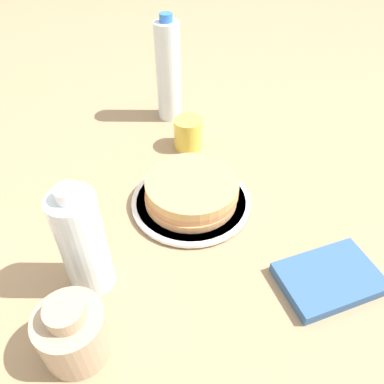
{
  "coord_description": "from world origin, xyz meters",
  "views": [
    {
      "loc": [
        0.45,
        0.31,
        0.52
      ],
      "look_at": [
        0.02,
        0.0,
        0.03
      ],
      "focal_mm": 35.0,
      "sensor_mm": 36.0,
      "label": 1
    }
  ],
  "objects_px": {
    "pancake_stack": "(193,191)",
    "water_bottle_mid": "(83,243)",
    "plate": "(192,202)",
    "juice_glass": "(188,133)",
    "cream_jug": "(73,332)",
    "water_bottle_far": "(168,72)"
  },
  "relations": [
    {
      "from": "pancake_stack",
      "to": "cream_jug",
      "type": "height_order",
      "value": "cream_jug"
    },
    {
      "from": "juice_glass",
      "to": "cream_jug",
      "type": "xyz_separation_m",
      "value": [
        0.48,
        0.17,
        0.01
      ]
    },
    {
      "from": "juice_glass",
      "to": "water_bottle_far",
      "type": "distance_m",
      "value": 0.17
    },
    {
      "from": "plate",
      "to": "water_bottle_mid",
      "type": "bearing_deg",
      "value": -5.81
    },
    {
      "from": "juice_glass",
      "to": "water_bottle_mid",
      "type": "xyz_separation_m",
      "value": [
        0.39,
        0.1,
        0.06
      ]
    },
    {
      "from": "pancake_stack",
      "to": "water_bottle_far",
      "type": "xyz_separation_m",
      "value": [
        -0.23,
        -0.24,
        0.09
      ]
    },
    {
      "from": "water_bottle_mid",
      "to": "water_bottle_far",
      "type": "relative_size",
      "value": 0.79
    },
    {
      "from": "pancake_stack",
      "to": "juice_glass",
      "type": "xyz_separation_m",
      "value": [
        -0.15,
        -0.12,
        0.0
      ]
    },
    {
      "from": "juice_glass",
      "to": "cream_jug",
      "type": "distance_m",
      "value": 0.51
    },
    {
      "from": "plate",
      "to": "juice_glass",
      "type": "bearing_deg",
      "value": -141.18
    },
    {
      "from": "cream_jug",
      "to": "water_bottle_mid",
      "type": "height_order",
      "value": "water_bottle_mid"
    },
    {
      "from": "plate",
      "to": "pancake_stack",
      "type": "relative_size",
      "value": 1.27
    },
    {
      "from": "cream_jug",
      "to": "water_bottle_far",
      "type": "height_order",
      "value": "water_bottle_far"
    },
    {
      "from": "cream_jug",
      "to": "pancake_stack",
      "type": "bearing_deg",
      "value": -172.66
    },
    {
      "from": "pancake_stack",
      "to": "water_bottle_mid",
      "type": "relative_size",
      "value": 0.91
    },
    {
      "from": "water_bottle_mid",
      "to": "water_bottle_far",
      "type": "bearing_deg",
      "value": -155.12
    },
    {
      "from": "plate",
      "to": "cream_jug",
      "type": "distance_m",
      "value": 0.33
    },
    {
      "from": "plate",
      "to": "water_bottle_mid",
      "type": "distance_m",
      "value": 0.25
    },
    {
      "from": "cream_jug",
      "to": "water_bottle_far",
      "type": "distance_m",
      "value": 0.63
    },
    {
      "from": "plate",
      "to": "juice_glass",
      "type": "height_order",
      "value": "juice_glass"
    },
    {
      "from": "pancake_stack",
      "to": "water_bottle_mid",
      "type": "bearing_deg",
      "value": -5.91
    },
    {
      "from": "cream_jug",
      "to": "water_bottle_mid",
      "type": "bearing_deg",
      "value": -143.1
    }
  ]
}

